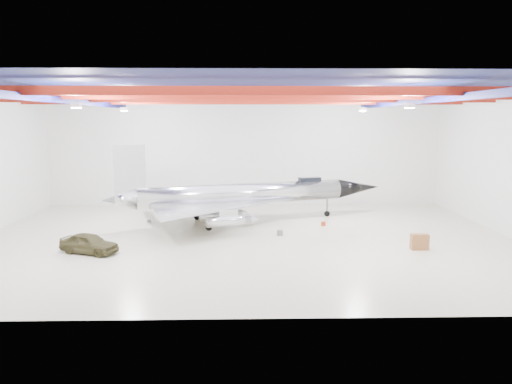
{
  "coord_description": "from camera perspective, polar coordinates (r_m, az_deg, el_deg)",
  "views": [
    {
      "loc": [
        -0.01,
        -36.33,
        8.94
      ],
      "look_at": [
        0.9,
        2.0,
        3.25
      ],
      "focal_mm": 35.0,
      "sensor_mm": 36.0,
      "label": 1
    }
  ],
  "objects": [
    {
      "name": "floor",
      "position": [
        37.41,
        -1.32,
        -5.39
      ],
      "size": [
        40.0,
        40.0,
        0.0
      ],
      "primitive_type": "plane",
      "color": "beige",
      "rests_on": "ground"
    },
    {
      "name": "jeep",
      "position": [
        35.19,
        -18.54,
        -5.57
      ],
      "size": [
        4.34,
        3.01,
        1.37
      ],
      "primitive_type": "imported",
      "rotation": [
        0.0,
        0.0,
        1.19
      ],
      "color": "#3B361D",
      "rests_on": "floor"
    },
    {
      "name": "crate_small",
      "position": [
        44.26,
        -12.13,
        -3.25
      ],
      "size": [
        0.38,
        0.33,
        0.23
      ],
      "primitive_type": "cube",
      "rotation": [
        0.0,
        0.0,
        0.2
      ],
      "color": "#59595B",
      "rests_on": "floor"
    },
    {
      "name": "toolbox_red",
      "position": [
        45.25,
        -4.48,
        -2.78
      ],
      "size": [
        0.47,
        0.39,
        0.31
      ],
      "primitive_type": "cube",
      "rotation": [
        0.0,
        0.0,
        0.06
      ],
      "color": "#A32F10",
      "rests_on": "floor"
    },
    {
      "name": "ceiling_structure",
      "position": [
        36.36,
        -1.37,
        10.62
      ],
      "size": [
        39.5,
        29.5,
        1.08
      ],
      "color": "maroon",
      "rests_on": "ceiling"
    },
    {
      "name": "ceiling",
      "position": [
        36.39,
        -1.38,
        11.68
      ],
      "size": [
        40.0,
        40.0,
        0.0
      ],
      "primitive_type": "plane",
      "rotation": [
        3.14,
        0.0,
        0.0
      ],
      "color": "#0A0F38",
      "rests_on": "wall_back"
    },
    {
      "name": "oil_barrel",
      "position": [
        43.91,
        -6.12,
        -3.09
      ],
      "size": [
        0.61,
        0.51,
        0.4
      ],
      "primitive_type": "cube",
      "rotation": [
        0.0,
        0.0,
        -0.09
      ],
      "color": "olive",
      "rests_on": "floor"
    },
    {
      "name": "parts_bin",
      "position": [
        43.29,
        -0.77,
        -3.2
      ],
      "size": [
        0.69,
        0.6,
        0.42
      ],
      "primitive_type": "cube",
      "rotation": [
        0.0,
        0.0,
        -0.23
      ],
      "color": "olive",
      "rests_on": "floor"
    },
    {
      "name": "wall_back",
      "position": [
        51.45,
        -1.36,
        4.6
      ],
      "size": [
        40.0,
        0.0,
        40.0
      ],
      "primitive_type": "plane",
      "rotation": [
        1.57,
        0.0,
        0.0
      ],
      "color": "silver",
      "rests_on": "floor"
    },
    {
      "name": "tool_chest",
      "position": [
        42.25,
        7.7,
        -3.61
      ],
      "size": [
        0.43,
        0.43,
        0.35
      ],
      "primitive_type": "cylinder",
      "rotation": [
        0.0,
        0.0,
        0.12
      ],
      "color": "#A32F10",
      "rests_on": "floor"
    },
    {
      "name": "jet_aircraft",
      "position": [
        42.94,
        -1.55,
        -0.52
      ],
      "size": [
        24.52,
        18.01,
        6.87
      ],
      "rotation": [
        0.0,
        0.0,
        0.3
      ],
      "color": "silver",
      "rests_on": "floor"
    },
    {
      "name": "desk",
      "position": [
        36.12,
        18.18,
        -5.43
      ],
      "size": [
        1.19,
        0.61,
        1.09
      ],
      "primitive_type": "cube",
      "rotation": [
        0.0,
        0.0,
        -0.02
      ],
      "color": "brown",
      "rests_on": "floor"
    },
    {
      "name": "engine_drum",
      "position": [
        38.49,
        2.75,
        -4.68
      ],
      "size": [
        0.61,
        0.61,
        0.42
      ],
      "primitive_type": "cylinder",
      "rotation": [
        0.0,
        0.0,
        -0.4
      ],
      "color": "#59595B",
      "rests_on": "floor"
    }
  ]
}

